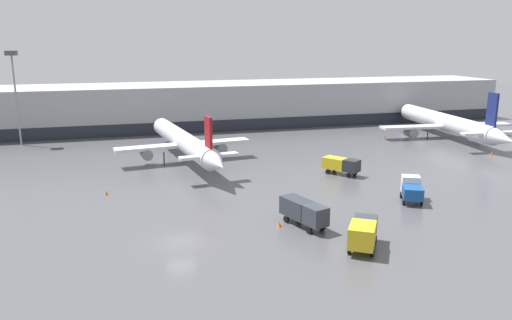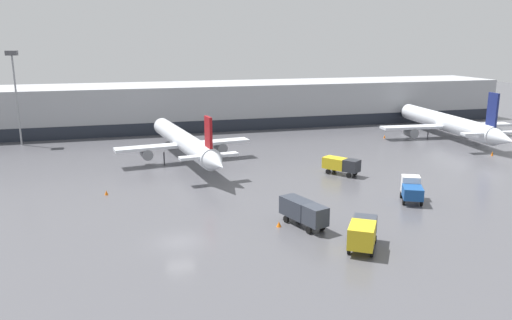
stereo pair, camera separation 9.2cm
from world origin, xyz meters
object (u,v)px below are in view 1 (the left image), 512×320
Objects in this scene: service_truck_2 at (341,164)px; parked_jet_1 at (447,123)px; service_truck_3 at (412,189)px; apron_light_mast_5 at (13,70)px; traffic_cone_3 at (492,153)px; parked_jet_2 at (184,141)px; traffic_cone_1 at (106,193)px; traffic_cone_0 at (279,224)px; traffic_cone_4 at (384,136)px; service_truck_0 at (304,211)px; service_truck_1 at (363,232)px.

parked_jet_1 is at bearing 86.68° from service_truck_2.
service_truck_3 is 0.29× the size of apron_light_mast_5.
parked_jet_2 is at bearing 169.39° from traffic_cone_3.
traffic_cone_1 is at bearing -66.77° from apron_light_mast_5.
traffic_cone_0 is (-14.27, -16.34, -1.17)m from service_truck_2.
parked_jet_2 is 58.68× the size of traffic_cone_4.
service_truck_0 is at bearing -10.58° from traffic_cone_0.
service_truck_0 is 2.74m from traffic_cone_0.
service_truck_0 reaches higher than traffic_cone_0.
traffic_cone_0 is at bearing -118.33° from service_truck_0.
service_truck_0 is 8.47× the size of traffic_cone_3.
apron_light_mast_5 reaches higher than service_truck_2.
parked_jet_1 is at bearing 38.45° from traffic_cone_0.
parked_jet_1 is 11.98m from traffic_cone_4.
service_truck_1 is (-39.41, -42.64, -1.20)m from parked_jet_1.
service_truck_3 is at bearing -146.89° from parked_jet_2.
service_truck_0 is 45.24m from traffic_cone_3.
parked_jet_2 is at bearing 51.51° from traffic_cone_1.
apron_light_mast_5 is (-25.90, 20.21, 9.84)m from parked_jet_2.
service_truck_3 reaches higher than traffic_cone_3.
parked_jet_1 is 15.47m from traffic_cone_3.
traffic_cone_0 is 22.59m from traffic_cone_1.
service_truck_2 is 0.32× the size of apron_light_mast_5.
traffic_cone_1 is 54.89m from traffic_cone_4.
parked_jet_2 is 48.73m from traffic_cone_3.
traffic_cone_1 is at bearing -175.05° from traffic_cone_3.
parked_jet_2 reaches higher than service_truck_1.
apron_light_mast_5 reaches higher than service_truck_0.
service_truck_2 is at bearing 127.40° from parked_jet_1.
service_truck_1 is at bearing -45.63° from traffic_cone_1.
service_truck_1 reaches higher than traffic_cone_3.
apron_light_mast_5 reaches higher than parked_jet_2.
parked_jet_1 is 6.27× the size of service_truck_0.
traffic_cone_4 is at bearing 82.35° from parked_jet_1.
apron_light_mast_5 is (-33.63, 50.09, 11.40)m from service_truck_0.
parked_jet_1 is 7.29× the size of service_truck_2.
service_truck_3 is (22.36, -25.91, -1.67)m from parked_jet_2.
parked_jet_1 is 1.07× the size of parked_jet_2.
traffic_cone_4 is at bearing 117.13° from traffic_cone_3.
service_truck_0 is 15.16m from service_truck_3.
service_truck_0 is at bearing -39.90° from traffic_cone_1.
parked_jet_1 reaches higher than traffic_cone_1.
service_truck_1 is 68.49m from apron_light_mast_5.
service_truck_0 is 61.40m from apron_light_mast_5.
traffic_cone_0 is 60.03m from apron_light_mast_5.
service_truck_1 is 7.49× the size of traffic_cone_3.
service_truck_1 reaches higher than service_truck_2.
parked_jet_2 is 49.43× the size of traffic_cone_3.
parked_jet_1 is 50.55m from parked_jet_2.
traffic_cone_0 is at bearing -57.80° from apron_light_mast_5.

